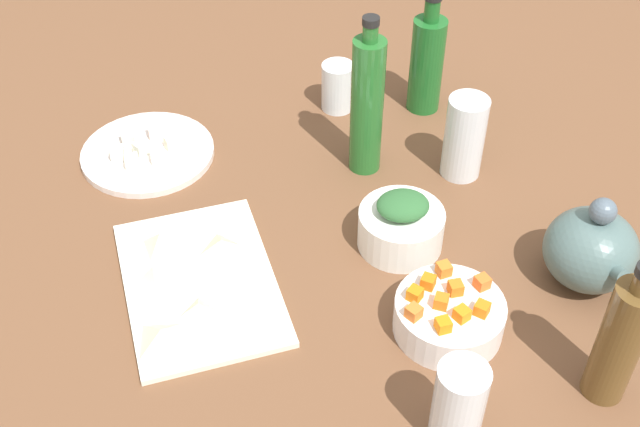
# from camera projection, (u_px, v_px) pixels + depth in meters

# --- Properties ---
(tabletop) EXTENTS (1.90, 1.90, 0.03)m
(tabletop) POSITION_uv_depth(u_px,v_px,m) (320.00, 244.00, 1.25)
(tabletop) COLOR brown
(tabletop) RESTS_ON ground
(cutting_board) EXTENTS (0.32, 0.23, 0.01)m
(cutting_board) POSITION_uv_depth(u_px,v_px,m) (200.00, 283.00, 1.16)
(cutting_board) COLOR white
(cutting_board) RESTS_ON tabletop
(plate_tofu) EXTENTS (0.23, 0.23, 0.01)m
(plate_tofu) POSITION_uv_depth(u_px,v_px,m) (148.00, 153.00, 1.39)
(plate_tofu) COLOR white
(plate_tofu) RESTS_ON tabletop
(bowl_greens) EXTENTS (0.13, 0.13, 0.06)m
(bowl_greens) POSITION_uv_depth(u_px,v_px,m) (401.00, 229.00, 1.21)
(bowl_greens) COLOR white
(bowl_greens) RESTS_ON tabletop
(bowl_carrots) EXTENTS (0.15, 0.15, 0.05)m
(bowl_carrots) POSITION_uv_depth(u_px,v_px,m) (449.00, 317.00, 1.09)
(bowl_carrots) COLOR white
(bowl_carrots) RESTS_ON tabletop
(teapot) EXTENTS (0.15, 0.13, 0.15)m
(teapot) POSITION_uv_depth(u_px,v_px,m) (591.00, 249.00, 1.14)
(teapot) COLOR #4D6867
(teapot) RESTS_ON tabletop
(bottle_0) EXTENTS (0.05, 0.05, 0.28)m
(bottle_0) POSITION_uv_depth(u_px,v_px,m) (367.00, 105.00, 1.29)
(bottle_0) COLOR #246828
(bottle_0) RESTS_ON tabletop
(bottle_1) EXTENTS (0.06, 0.06, 0.23)m
(bottle_1) POSITION_uv_depth(u_px,v_px,m) (427.00, 62.00, 1.43)
(bottle_1) COLOR #1C6024
(bottle_1) RESTS_ON tabletop
(bottle_2) EXTENTS (0.05, 0.05, 0.23)m
(bottle_2) POSITION_uv_depth(u_px,v_px,m) (620.00, 341.00, 0.97)
(bottle_2) COLOR brown
(bottle_2) RESTS_ON tabletop
(drinking_glass_0) EXTENTS (0.06, 0.06, 0.09)m
(drinking_glass_0) POSITION_uv_depth(u_px,v_px,m) (338.00, 87.00, 1.47)
(drinking_glass_0) COLOR white
(drinking_glass_0) RESTS_ON tabletop
(drinking_glass_1) EXTENTS (0.07, 0.07, 0.14)m
(drinking_glass_1) POSITION_uv_depth(u_px,v_px,m) (464.00, 137.00, 1.31)
(drinking_glass_1) COLOR white
(drinking_glass_1) RESTS_ON tabletop
(drinking_glass_2) EXTENTS (0.06, 0.06, 0.13)m
(drinking_glass_2) POSITION_uv_depth(u_px,v_px,m) (458.00, 406.00, 0.94)
(drinking_glass_2) COLOR white
(drinking_glass_2) RESTS_ON tabletop
(carrot_cube_0) EXTENTS (0.02, 0.02, 0.02)m
(carrot_cube_0) POSITION_uv_depth(u_px,v_px,m) (443.00, 325.00, 1.03)
(carrot_cube_0) COLOR orange
(carrot_cube_0) RESTS_ON bowl_carrots
(carrot_cube_1) EXTENTS (0.03, 0.03, 0.02)m
(carrot_cube_1) POSITION_uv_depth(u_px,v_px,m) (482.00, 309.00, 1.05)
(carrot_cube_1) COLOR orange
(carrot_cube_1) RESTS_ON bowl_carrots
(carrot_cube_2) EXTENTS (0.03, 0.03, 0.02)m
(carrot_cube_2) POSITION_uv_depth(u_px,v_px,m) (415.00, 294.00, 1.07)
(carrot_cube_2) COLOR orange
(carrot_cube_2) RESTS_ON bowl_carrots
(carrot_cube_3) EXTENTS (0.02, 0.02, 0.02)m
(carrot_cube_3) POSITION_uv_depth(u_px,v_px,m) (456.00, 288.00, 1.08)
(carrot_cube_3) COLOR orange
(carrot_cube_3) RESTS_ON bowl_carrots
(carrot_cube_4) EXTENTS (0.02, 0.02, 0.02)m
(carrot_cube_4) POSITION_uv_depth(u_px,v_px,m) (414.00, 312.00, 1.05)
(carrot_cube_4) COLOR orange
(carrot_cube_4) RESTS_ON bowl_carrots
(carrot_cube_5) EXTENTS (0.02, 0.02, 0.02)m
(carrot_cube_5) POSITION_uv_depth(u_px,v_px,m) (462.00, 314.00, 1.05)
(carrot_cube_5) COLOR orange
(carrot_cube_5) RESTS_ON bowl_carrots
(carrot_cube_6) EXTENTS (0.03, 0.03, 0.02)m
(carrot_cube_6) POSITION_uv_depth(u_px,v_px,m) (428.00, 282.00, 1.09)
(carrot_cube_6) COLOR orange
(carrot_cube_6) RESTS_ON bowl_carrots
(carrot_cube_7) EXTENTS (0.02, 0.02, 0.02)m
(carrot_cube_7) POSITION_uv_depth(u_px,v_px,m) (441.00, 301.00, 1.06)
(carrot_cube_7) COLOR orange
(carrot_cube_7) RESTS_ON bowl_carrots
(carrot_cube_8) EXTENTS (0.02, 0.02, 0.02)m
(carrot_cube_8) POSITION_uv_depth(u_px,v_px,m) (444.00, 269.00, 1.11)
(carrot_cube_8) COLOR orange
(carrot_cube_8) RESTS_ON bowl_carrots
(carrot_cube_9) EXTENTS (0.02, 0.02, 0.02)m
(carrot_cube_9) POSITION_uv_depth(u_px,v_px,m) (482.00, 282.00, 1.09)
(carrot_cube_9) COLOR orange
(carrot_cube_9) RESTS_ON bowl_carrots
(chopped_greens_mound) EXTENTS (0.07, 0.08, 0.03)m
(chopped_greens_mound) POSITION_uv_depth(u_px,v_px,m) (403.00, 205.00, 1.18)
(chopped_greens_mound) COLOR #2E6232
(chopped_greens_mound) RESTS_ON bowl_greens
(tofu_cube_0) EXTENTS (0.03, 0.03, 0.02)m
(tofu_cube_0) POSITION_uv_depth(u_px,v_px,m) (172.00, 143.00, 1.38)
(tofu_cube_0) COLOR white
(tofu_cube_0) RESTS_ON plate_tofu
(tofu_cube_1) EXTENTS (0.02, 0.02, 0.02)m
(tofu_cube_1) POSITION_uv_depth(u_px,v_px,m) (157.00, 156.00, 1.35)
(tofu_cube_1) COLOR white
(tofu_cube_1) RESTS_ON plate_tofu
(tofu_cube_2) EXTENTS (0.02, 0.02, 0.02)m
(tofu_cube_2) POSITION_uv_depth(u_px,v_px,m) (155.00, 132.00, 1.40)
(tofu_cube_2) COLOR #FBDFD0
(tofu_cube_2) RESTS_ON plate_tofu
(tofu_cube_3) EXTENTS (0.02, 0.02, 0.02)m
(tofu_cube_3) POSITION_uv_depth(u_px,v_px,m) (128.00, 138.00, 1.39)
(tofu_cube_3) COLOR #F9E2CB
(tofu_cube_3) RESTS_ON plate_tofu
(tofu_cube_4) EXTENTS (0.02, 0.02, 0.02)m
(tofu_cube_4) POSITION_uv_depth(u_px,v_px,m) (117.00, 153.00, 1.36)
(tofu_cube_4) COLOR white
(tofu_cube_4) RESTS_ON plate_tofu
(tofu_cube_5) EXTENTS (0.02, 0.02, 0.02)m
(tofu_cube_5) POSITION_uv_depth(u_px,v_px,m) (132.00, 161.00, 1.34)
(tofu_cube_5) COLOR white
(tofu_cube_5) RESTS_ON plate_tofu
(tofu_cube_6) EXTENTS (0.03, 0.03, 0.02)m
(tofu_cube_6) POSITION_uv_depth(u_px,v_px,m) (141.00, 148.00, 1.37)
(tofu_cube_6) COLOR white
(tofu_cube_6) RESTS_ON plate_tofu
(dumpling_0) EXTENTS (0.07, 0.07, 0.03)m
(dumpling_0) POSITION_uv_depth(u_px,v_px,m) (161.00, 240.00, 1.20)
(dumpling_0) COLOR beige
(dumpling_0) RESTS_ON cutting_board
(dumpling_1) EXTENTS (0.06, 0.05, 0.02)m
(dumpling_1) POSITION_uv_depth(u_px,v_px,m) (221.00, 246.00, 1.19)
(dumpling_1) COLOR beige
(dumpling_1) RESTS_ON cutting_board
(dumpling_2) EXTENTS (0.08, 0.08, 0.02)m
(dumpling_2) POSITION_uv_depth(u_px,v_px,m) (162.00, 336.00, 1.07)
(dumpling_2) COLOR beige
(dumpling_2) RESTS_ON cutting_board
(dumpling_3) EXTENTS (0.05, 0.05, 0.03)m
(dumpling_3) POSITION_uv_depth(u_px,v_px,m) (199.00, 310.00, 1.10)
(dumpling_3) COLOR beige
(dumpling_3) RESTS_ON cutting_board
(dumpling_4) EXTENTS (0.04, 0.04, 0.03)m
(dumpling_4) POSITION_uv_depth(u_px,v_px,m) (154.00, 273.00, 1.15)
(dumpling_4) COLOR beige
(dumpling_4) RESTS_ON cutting_board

